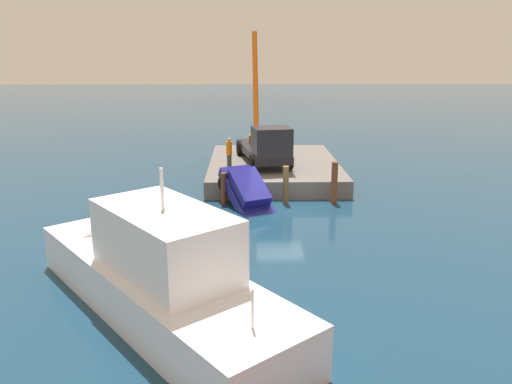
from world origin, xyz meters
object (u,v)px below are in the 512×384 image
object	(u,v)px
moored_yacht	(138,279)
crane_truck	(265,142)
salvaged_car	(248,195)
dock_worker	(229,153)

from	to	relation	value
moored_yacht	crane_truck	bearing A→B (deg)	162.88
moored_yacht	salvaged_car	bearing A→B (deg)	159.26
crane_truck	moored_yacht	distance (m)	16.34
crane_truck	dock_worker	xyz separation A→B (m)	(0.92, -2.22, -0.46)
crane_truck	dock_worker	bearing A→B (deg)	-67.56
dock_worker	moored_yacht	size ratio (longest dim) A/B	0.15
crane_truck	salvaged_car	bearing A→B (deg)	-10.69
salvaged_car	dock_worker	bearing A→B (deg)	-166.86
crane_truck	moored_yacht	bearing A→B (deg)	-17.12
crane_truck	salvaged_car	distance (m)	6.11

